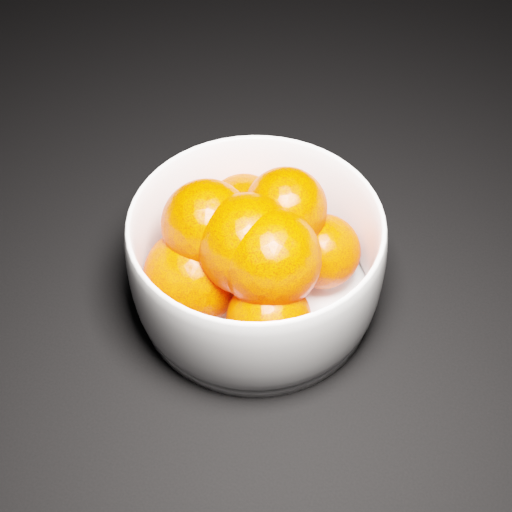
% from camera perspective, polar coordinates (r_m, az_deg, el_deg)
% --- Properties ---
extents(ground, '(3.00, 3.00, 0.00)m').
position_cam_1_polar(ground, '(0.60, 8.74, -14.48)').
color(ground, black).
rests_on(ground, ground).
extents(bowl, '(0.23, 0.23, 0.11)m').
position_cam_1_polar(bowl, '(0.63, 0.00, -0.33)').
color(bowl, white).
rests_on(bowl, ground).
extents(orange_pile, '(0.18, 0.18, 0.13)m').
position_cam_1_polar(orange_pile, '(0.62, -0.60, 0.50)').
color(orange_pile, '#F32F00').
rests_on(orange_pile, bowl).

